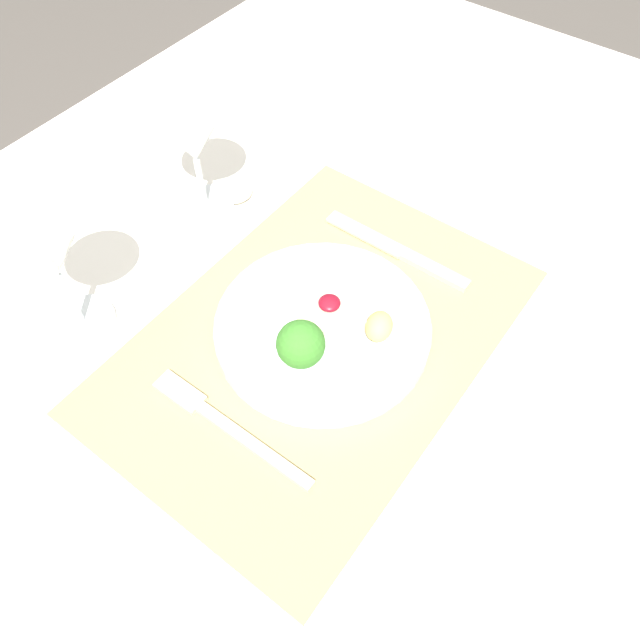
{
  "coord_description": "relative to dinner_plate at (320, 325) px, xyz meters",
  "views": [
    {
      "loc": [
        -0.32,
        -0.24,
        1.32
      ],
      "look_at": [
        0.01,
        0.0,
        0.76
      ],
      "focal_mm": 35.0,
      "sensor_mm": 36.0,
      "label": 1
    }
  ],
  "objects": [
    {
      "name": "placemat",
      "position": [
        -0.01,
        -0.0,
        -0.02
      ],
      "size": [
        0.49,
        0.33,
        0.0
      ],
      "primitive_type": "cube",
      "color": "#9E895B",
      "rests_on": "dining_table"
    },
    {
      "name": "spoon",
      "position": [
        0.09,
        0.23,
        -0.01
      ],
      "size": [
        0.19,
        0.04,
        0.01
      ],
      "rotation": [
        0.0,
        0.0,
        0.0
      ],
      "color": "beige",
      "rests_on": "dining_table"
    },
    {
      "name": "knife",
      "position": [
        0.16,
        -0.02,
        -0.01
      ],
      "size": [
        0.02,
        0.2,
        0.01
      ],
      "rotation": [
        0.0,
        0.0,
        -0.02
      ],
      "color": "beige",
      "rests_on": "placemat"
    },
    {
      "name": "wine_glass_far",
      "position": [
        -0.15,
        0.23,
        0.1
      ],
      "size": [
        0.09,
        0.09,
        0.16
      ],
      "color": "white",
      "rests_on": "dining_table"
    },
    {
      "name": "dining_table",
      "position": [
        -0.01,
        -0.0,
        -0.09
      ],
      "size": [
        1.56,
        1.13,
        0.74
      ],
      "color": "white",
      "rests_on": "ground_plane"
    },
    {
      "name": "fork",
      "position": [
        -0.15,
        0.01,
        -0.01
      ],
      "size": [
        0.02,
        0.2,
        0.01
      ],
      "rotation": [
        0.0,
        0.0,
        -0.03
      ],
      "color": "beige",
      "rests_on": "placemat"
    },
    {
      "name": "wine_glass_near",
      "position": [
        0.08,
        0.25,
        0.09
      ],
      "size": [
        0.09,
        0.09,
        0.15
      ],
      "color": "white",
      "rests_on": "dining_table"
    },
    {
      "name": "ground_plane",
      "position": [
        -0.01,
        -0.0,
        -0.76
      ],
      "size": [
        8.0,
        8.0,
        0.0
      ],
      "primitive_type": "plane",
      "color": "#4C4742"
    },
    {
      "name": "dinner_plate",
      "position": [
        0.0,
        0.0,
        0.0
      ],
      "size": [
        0.24,
        0.24,
        0.08
      ],
      "color": "silver",
      "rests_on": "placemat"
    }
  ]
}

